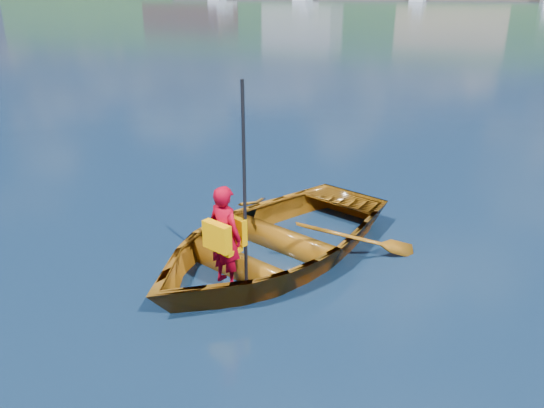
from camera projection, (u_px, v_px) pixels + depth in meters
The scene contains 3 objects.
ground at pixel (197, 265), 6.35m from camera, with size 600.00×600.00×0.00m.
rowboat at pixel (270, 240), 6.46m from camera, with size 3.80×4.44×0.78m.
child_paddler at pixel (226, 235), 5.57m from camera, with size 0.48×0.43×2.19m.
Camera 1 is at (2.80, -4.94, 3.08)m, focal length 35.00 mm.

